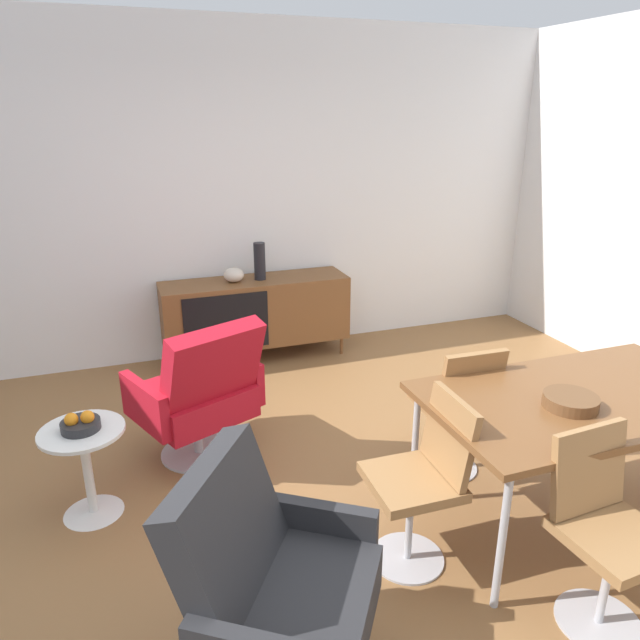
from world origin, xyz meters
name	(u,v)px	position (x,y,z in m)	size (l,w,h in m)	color
ground_plane	(303,527)	(0.00, 0.00, 0.00)	(8.32, 8.32, 0.00)	olive
wall_back	(207,196)	(0.00, 2.60, 1.40)	(6.80, 0.12, 2.80)	white
sideboard	(256,311)	(0.31, 2.30, 0.44)	(1.60, 0.45, 0.72)	brown
vase_cobalt	(260,261)	(0.37, 2.30, 0.88)	(0.10, 0.10, 0.32)	black
vase_sculptural_dark	(234,275)	(0.14, 2.30, 0.78)	(0.17, 0.17, 0.12)	beige
dining_table	(582,402)	(1.36, -0.40, 0.70)	(1.60, 0.90, 0.74)	brown
wooden_bowl_on_table	(571,401)	(1.21, -0.47, 0.77)	(0.26, 0.26, 0.06)	brown
dining_chair_back_left	(458,404)	(1.01, 0.16, 0.47)	(0.41, 0.44, 0.86)	#9E7042
dining_chair_front_left	(604,525)	(1.01, -0.95, 0.47)	(0.42, 0.45, 0.86)	#9E7042
dining_chair_near_window	(424,476)	(0.47, -0.40, 0.47)	(0.43, 0.41, 0.86)	#9E7042
lounge_chair_red	(200,391)	(-0.39, 0.84, 0.47)	(0.86, 0.83, 0.95)	red
armchair_black_shell	(274,587)	(-0.37, -0.82, 0.47)	(0.89, 0.90, 0.95)	#262628
side_table_round	(86,462)	(-1.05, 0.50, 0.32)	(0.44, 0.44, 0.52)	white
fruit_bowl	(80,424)	(-1.05, 0.50, 0.56)	(0.20, 0.20, 0.11)	#262628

